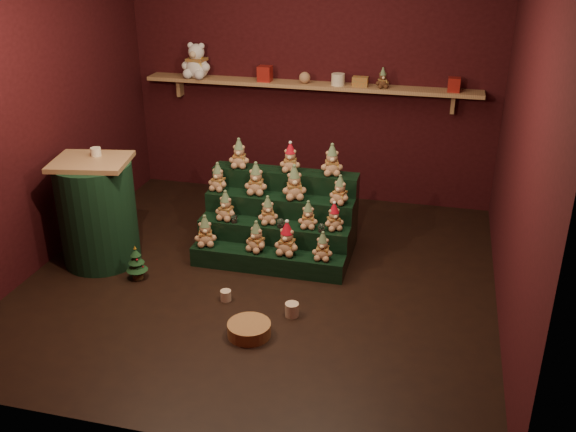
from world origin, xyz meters
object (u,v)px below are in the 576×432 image
(wicker_basket, at_px, (249,329))
(mug_left, at_px, (226,295))
(riser_tier_front, at_px, (267,261))
(mug_right, at_px, (292,310))
(snow_globe_a, at_px, (234,218))
(brown_bear, at_px, (383,78))
(mini_christmas_tree, at_px, (136,263))
(snow_globe_b, at_px, (281,223))
(snow_globe_c, at_px, (321,228))
(white_bear, at_px, (197,56))
(side_table, at_px, (98,212))

(wicker_basket, bearing_deg, mug_left, 128.00)
(riser_tier_front, height_order, mug_right, riser_tier_front)
(snow_globe_a, distance_m, brown_bear, 2.15)
(mini_christmas_tree, bearing_deg, riser_tier_front, 21.61)
(riser_tier_front, relative_size, mug_left, 15.50)
(snow_globe_b, bearing_deg, snow_globe_c, 0.00)
(snow_globe_a, relative_size, brown_bear, 0.40)
(mug_right, distance_m, brown_bear, 2.75)
(snow_globe_b, distance_m, brown_bear, 1.96)
(riser_tier_front, relative_size, wicker_basket, 4.22)
(riser_tier_front, relative_size, mug_right, 12.64)
(riser_tier_front, xyz_separation_m, snow_globe_b, (0.08, 0.16, 0.31))
(brown_bear, bearing_deg, mug_left, -132.97)
(snow_globe_c, height_order, wicker_basket, snow_globe_c)
(mug_left, bearing_deg, snow_globe_a, 102.30)
(riser_tier_front, xyz_separation_m, white_bear, (-1.25, 1.69, 1.47))
(snow_globe_b, xyz_separation_m, brown_bear, (0.68, 1.53, 1.01))
(riser_tier_front, relative_size, mini_christmas_tree, 4.40)
(riser_tier_front, distance_m, mug_right, 0.78)
(snow_globe_c, xyz_separation_m, mug_right, (-0.06, -0.83, -0.35))
(side_table, bearing_deg, riser_tier_front, -3.65)
(mini_christmas_tree, relative_size, brown_bear, 1.61)
(brown_bear, bearing_deg, mini_christmas_tree, -151.02)
(mini_christmas_tree, bearing_deg, snow_globe_c, 20.94)
(snow_globe_a, bearing_deg, riser_tier_front, -24.15)
(mug_right, bearing_deg, side_table, 165.86)
(side_table, bearing_deg, wicker_basket, -36.93)
(snow_globe_b, relative_size, side_table, 0.09)
(mini_christmas_tree, relative_size, white_bear, 0.67)
(side_table, height_order, brown_bear, brown_bear)
(snow_globe_a, xyz_separation_m, wicker_basket, (0.50, -1.17, -0.35))
(mini_christmas_tree, height_order, brown_bear, brown_bear)
(brown_bear, bearing_deg, wicker_basket, -123.08)
(snow_globe_b, height_order, brown_bear, brown_bear)
(brown_bear, bearing_deg, side_table, -160.77)
(snow_globe_b, xyz_separation_m, side_table, (-1.61, -0.35, 0.08))
(riser_tier_front, xyz_separation_m, snow_globe_c, (0.46, 0.16, 0.31))
(brown_bear, bearing_deg, snow_globe_b, -134.06)
(riser_tier_front, xyz_separation_m, mug_left, (-0.19, -0.58, -0.04))
(mug_left, bearing_deg, mini_christmas_tree, 169.64)
(snow_globe_a, bearing_deg, white_bear, 120.31)
(mug_right, bearing_deg, snow_globe_a, 131.91)
(snow_globe_a, height_order, white_bear, white_bear)
(white_bear, relative_size, brown_bear, 2.39)
(mug_left, bearing_deg, side_table, 163.58)
(side_table, xyz_separation_m, mini_christmas_tree, (0.46, -0.23, -0.33))
(wicker_basket, relative_size, brown_bear, 1.68)
(mini_christmas_tree, height_order, mug_right, mini_christmas_tree)
(riser_tier_front, bearing_deg, snow_globe_a, 155.85)
(snow_globe_a, distance_m, white_bear, 2.12)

